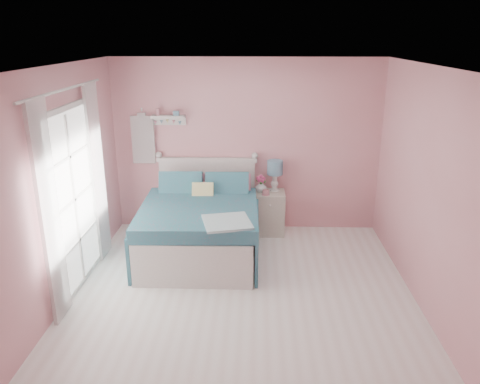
# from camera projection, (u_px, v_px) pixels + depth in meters

# --- Properties ---
(floor) EXTENTS (4.50, 4.50, 0.00)m
(floor) POSITION_uv_depth(u_px,v_px,m) (242.00, 302.00, 5.33)
(floor) COLOR white
(floor) RESTS_ON ground
(room_shell) EXTENTS (4.50, 4.50, 4.50)m
(room_shell) POSITION_uv_depth(u_px,v_px,m) (242.00, 169.00, 4.82)
(room_shell) COLOR #D5878D
(room_shell) RESTS_ON floor
(bed) EXTENTS (1.58, 1.97, 1.13)m
(bed) POSITION_uv_depth(u_px,v_px,m) (201.00, 226.00, 6.43)
(bed) COLOR silver
(bed) RESTS_ON floor
(nightstand) EXTENTS (0.45, 0.45, 0.65)m
(nightstand) POSITION_uv_depth(u_px,v_px,m) (269.00, 212.00, 7.11)
(nightstand) COLOR beige
(nightstand) RESTS_ON floor
(table_lamp) EXTENTS (0.23, 0.23, 0.47)m
(table_lamp) POSITION_uv_depth(u_px,v_px,m) (275.00, 170.00, 6.98)
(table_lamp) COLOR white
(table_lamp) RESTS_ON nightstand
(vase) EXTENTS (0.20, 0.20, 0.17)m
(vase) POSITION_uv_depth(u_px,v_px,m) (261.00, 187.00, 6.99)
(vase) COLOR white
(vase) RESTS_ON nightstand
(teacup) EXTENTS (0.13, 0.13, 0.08)m
(teacup) POSITION_uv_depth(u_px,v_px,m) (266.00, 192.00, 6.88)
(teacup) COLOR pink
(teacup) RESTS_ON nightstand
(roses) EXTENTS (0.14, 0.11, 0.12)m
(roses) POSITION_uv_depth(u_px,v_px,m) (261.00, 179.00, 6.95)
(roses) COLOR #C04175
(roses) RESTS_ON vase
(wall_shelf) EXTENTS (0.50, 0.15, 0.25)m
(wall_shelf) POSITION_uv_depth(u_px,v_px,m) (168.00, 118.00, 6.89)
(wall_shelf) COLOR silver
(wall_shelf) RESTS_ON room_shell
(hanging_dress) EXTENTS (0.34, 0.03, 0.72)m
(hanging_dress) POSITION_uv_depth(u_px,v_px,m) (143.00, 140.00, 7.00)
(hanging_dress) COLOR white
(hanging_dress) RESTS_ON room_shell
(french_door) EXTENTS (0.04, 1.32, 2.16)m
(french_door) POSITION_uv_depth(u_px,v_px,m) (74.00, 200.00, 5.43)
(french_door) COLOR silver
(french_door) RESTS_ON floor
(curtain_near) EXTENTS (0.04, 0.40, 2.32)m
(curtain_near) POSITION_uv_depth(u_px,v_px,m) (50.00, 215.00, 4.69)
(curtain_near) COLOR white
(curtain_near) RESTS_ON floor
(curtain_far) EXTENTS (0.04, 0.40, 2.32)m
(curtain_far) POSITION_uv_depth(u_px,v_px,m) (98.00, 173.00, 6.10)
(curtain_far) COLOR white
(curtain_far) RESTS_ON floor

